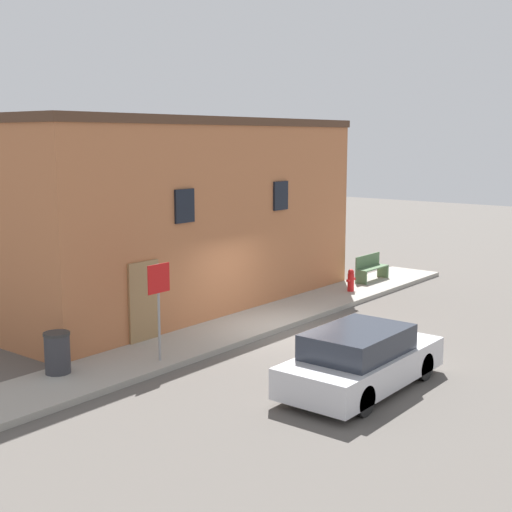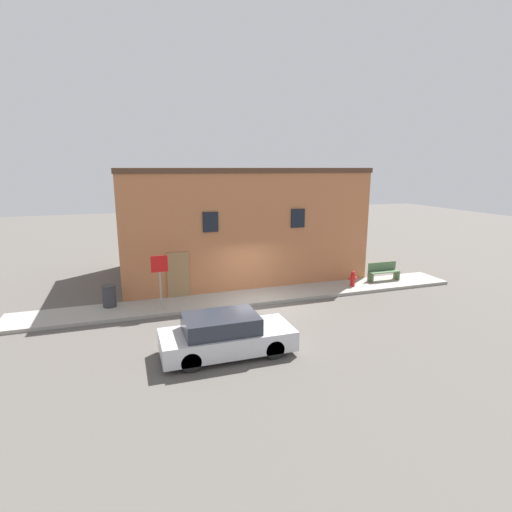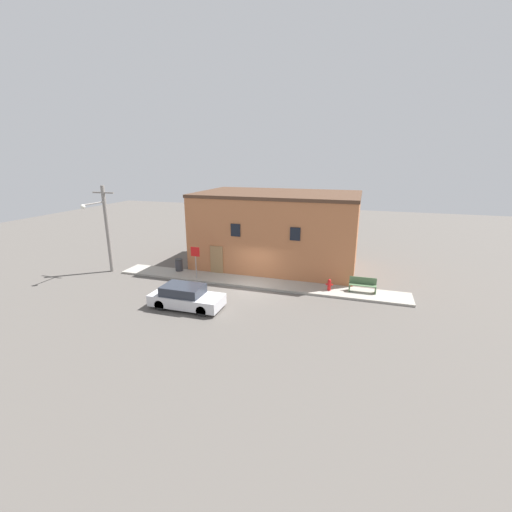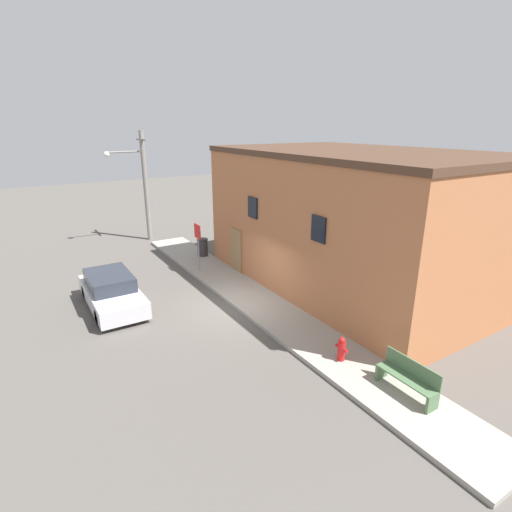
% 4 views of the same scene
% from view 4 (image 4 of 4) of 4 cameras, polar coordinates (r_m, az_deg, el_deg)
% --- Properties ---
extents(ground_plane, '(80.00, 80.00, 0.00)m').
position_cam_4_polar(ground_plane, '(15.90, -3.37, -7.33)').
color(ground_plane, '#56514C').
extents(sidewalk, '(20.46, 2.01, 0.15)m').
position_cam_4_polar(sidewalk, '(16.32, -0.25, -6.30)').
color(sidewalk, '#9E998E').
rests_on(sidewalk, ground).
extents(brick_building, '(12.38, 7.60, 5.87)m').
position_cam_4_polar(brick_building, '(17.89, 13.62, 5.11)').
color(brick_building, '#B26B42').
rests_on(brick_building, ground).
extents(fire_hydrant, '(0.47, 0.22, 0.76)m').
position_cam_4_polar(fire_hydrant, '(12.45, 12.11, -12.83)').
color(fire_hydrant, red).
rests_on(fire_hydrant, sidewalk).
extents(stop_sign, '(0.67, 0.06, 2.29)m').
position_cam_4_polar(stop_sign, '(18.98, -8.30, 2.49)').
color(stop_sign, gray).
rests_on(stop_sign, sidewalk).
extents(bench, '(1.68, 0.44, 0.94)m').
position_cam_4_polar(bench, '(11.56, 20.90, -15.91)').
color(bench, '#4C6B47').
rests_on(bench, sidewalk).
extents(trash_bin, '(0.58, 0.58, 0.92)m').
position_cam_4_polar(trash_bin, '(21.52, -7.64, 1.27)').
color(trash_bin, '#333338').
rests_on(trash_bin, sidewalk).
extents(utility_pole, '(1.80, 2.35, 6.53)m').
position_cam_4_polar(utility_pole, '(25.13, -15.85, 10.03)').
color(utility_pole, gray).
rests_on(utility_pole, ground).
extents(parked_car, '(4.24, 1.77, 1.34)m').
position_cam_4_polar(parked_car, '(16.67, -19.94, -4.79)').
color(parked_car, black).
rests_on(parked_car, ground).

